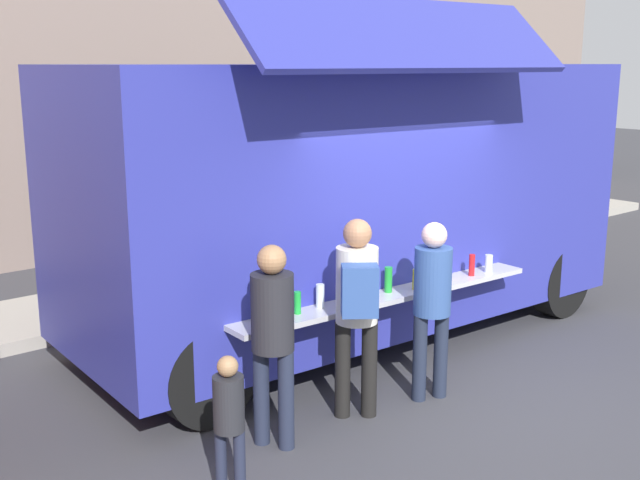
# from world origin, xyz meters

# --- Properties ---
(ground_plane) EXTENTS (60.00, 60.00, 0.00)m
(ground_plane) POSITION_xyz_m (0.00, 0.00, 0.00)
(ground_plane) COLOR #38383D
(food_truck_main) EXTENTS (6.48, 3.35, 3.66)m
(food_truck_main) POSITION_xyz_m (0.40, 2.04, 1.67)
(food_truck_main) COLOR #2C3296
(food_truck_main) RESTS_ON ground
(trash_bin) EXTENTS (0.60, 0.60, 0.93)m
(trash_bin) POSITION_xyz_m (4.64, 4.36, 0.47)
(trash_bin) COLOR #2C6635
(trash_bin) RESTS_ON ground
(customer_front_ordering) EXTENTS (0.34, 0.34, 1.69)m
(customer_front_ordering) POSITION_xyz_m (-0.26, 0.23, 1.01)
(customer_front_ordering) COLOR #1D2436
(customer_front_ordering) RESTS_ON ground
(customer_mid_with_backpack) EXTENTS (0.53, 0.57, 1.80)m
(customer_mid_with_backpack) POSITION_xyz_m (-1.07, 0.37, 1.10)
(customer_mid_with_backpack) COLOR black
(customer_mid_with_backpack) RESTS_ON ground
(customer_rear_waiting) EXTENTS (0.35, 0.35, 1.70)m
(customer_rear_waiting) POSITION_xyz_m (-1.94, 0.42, 1.02)
(customer_rear_waiting) COLOR #1E2539
(customer_rear_waiting) RESTS_ON ground
(child_near_queue) EXTENTS (0.22, 0.22, 1.10)m
(child_near_queue) POSITION_xyz_m (-2.66, -0.03, 0.66)
(child_near_queue) COLOR #1F2438
(child_near_queue) RESTS_ON ground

